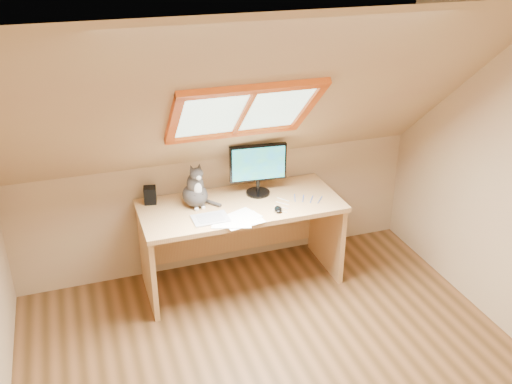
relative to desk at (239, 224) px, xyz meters
name	(u,v)px	position (x,y,z in m)	size (l,w,h in m)	color
room_shell	(309,209)	(-0.08, -1.54, 0.92)	(3.52, 3.52, 2.41)	tan
desk	(239,224)	(0.00, 0.00, 0.00)	(1.62, 0.71, 0.74)	tan
monitor	(258,166)	(0.19, 0.06, 0.48)	(0.47, 0.20, 0.43)	black
cat	(195,190)	(-0.35, 0.02, 0.36)	(0.23, 0.27, 0.37)	#3C3735
desk_speaker	(150,195)	(-0.68, 0.18, 0.29)	(0.10, 0.10, 0.14)	black
graphics_tablet	(210,219)	(-0.30, -0.25, 0.23)	(0.27, 0.20, 0.01)	#B2B2B7
mouse	(278,209)	(0.24, -0.29, 0.24)	(0.06, 0.11, 0.03)	black
papers	(230,221)	(-0.17, -0.33, 0.23)	(0.35, 0.30, 0.01)	white
cables	(298,201)	(0.44, -0.19, 0.23)	(0.51, 0.26, 0.01)	silver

